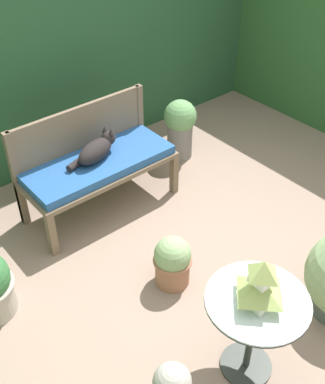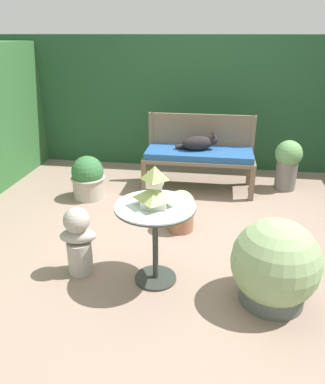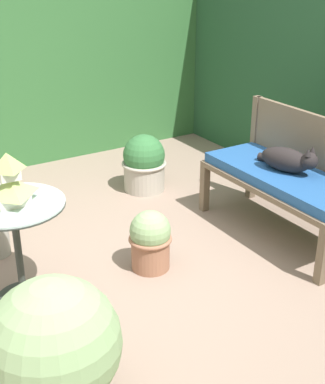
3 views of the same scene
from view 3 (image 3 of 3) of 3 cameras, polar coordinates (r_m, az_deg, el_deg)
The scene contains 10 objects.
ground at distance 3.46m, azimuth -1.26°, elevation -10.32°, with size 30.00×30.00×0.00m, color gray.
foliage_hedge_left at distance 5.68m, azimuth -14.38°, elevation 12.26°, with size 0.70×3.67×1.72m, color #336633.
garden_bench at distance 4.01m, azimuth 12.88°, elevation 1.12°, with size 1.33×0.56×0.51m.
bench_backrest at distance 4.11m, azimuth 15.75°, elevation 4.52°, with size 1.33×0.06×0.89m.
cat at distance 3.96m, azimuth 13.23°, elevation 3.39°, with size 0.51×0.28×0.22m.
patio_table at distance 3.23m, azimuth -15.46°, elevation -3.44°, with size 0.61×0.61×0.65m.
pagoda_birdhouse at distance 3.12m, azimuth -16.00°, elevation 1.00°, with size 0.25×0.25×0.31m.
potted_plant_table_near at distance 2.61m, azimuth -11.44°, elevation -16.16°, with size 0.63×0.63×0.64m.
potted_plant_bench_right at distance 3.57m, azimuth -1.31°, elevation -5.15°, with size 0.29×0.29×0.42m.
potted_plant_bench_left at distance 4.76m, azimuth -1.98°, elevation 3.05°, with size 0.40×0.40×0.51m.
Camera 3 is at (2.46, -1.44, 1.96)m, focal length 50.00 mm.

